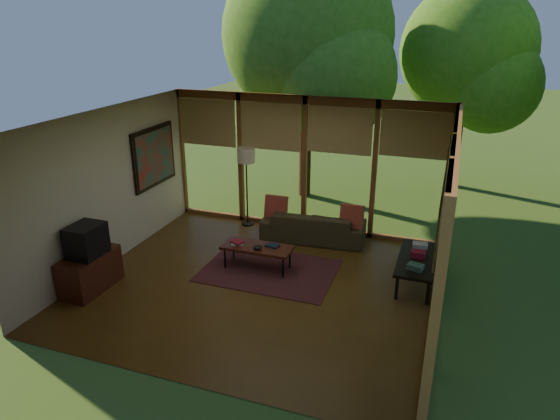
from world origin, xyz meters
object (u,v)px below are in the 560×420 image
at_px(sofa, 313,226).
at_px(television, 86,240).
at_px(coffee_table, 257,248).
at_px(media_cabinet, 90,272).
at_px(floor_lamp, 246,159).
at_px(side_console, 417,261).

relative_size(sofa, television, 3.60).
bearing_deg(television, coffee_table, 34.35).
height_order(media_cabinet, floor_lamp, floor_lamp).
xyz_separation_m(media_cabinet, coffee_table, (2.25, 1.52, 0.09)).
height_order(floor_lamp, side_console, floor_lamp).
bearing_deg(side_console, television, -158.62).
height_order(sofa, side_console, sofa).
bearing_deg(sofa, television, 42.31).
relative_size(sofa, side_console, 1.41).
bearing_deg(side_console, coffee_table, -171.82).
distance_m(floor_lamp, side_console, 3.95).
xyz_separation_m(sofa, floor_lamp, (-1.51, 0.28, 1.12)).
xyz_separation_m(media_cabinet, floor_lamp, (1.31, 3.30, 1.11)).
height_order(television, side_console, television).
xyz_separation_m(television, side_console, (4.85, 1.90, -0.44)).
relative_size(media_cabinet, side_console, 0.71).
bearing_deg(media_cabinet, floor_lamp, 68.34).
height_order(media_cabinet, television, television).
relative_size(coffee_table, side_console, 0.86).
xyz_separation_m(sofa, side_console, (2.05, -1.11, 0.12)).
distance_m(television, floor_lamp, 3.58).
bearing_deg(media_cabinet, television, 0.00).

